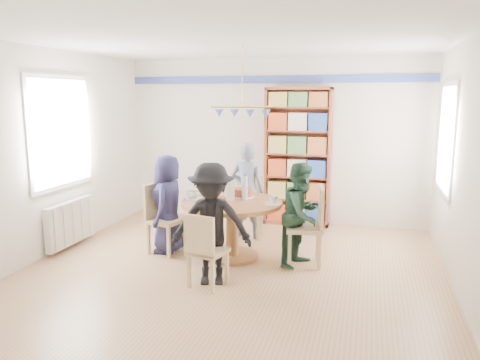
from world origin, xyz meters
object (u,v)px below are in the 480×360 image
(chair_left, at_px, (161,215))
(chair_near, at_px, (204,248))
(person_near, at_px, (211,224))
(chair_far, at_px, (249,204))
(chair_right, at_px, (311,222))
(person_far, at_px, (247,190))
(radiator, at_px, (71,222))
(bookshelf, at_px, (298,158))
(person_right, at_px, (302,214))
(person_left, at_px, (168,204))
(dining_table, at_px, (232,216))

(chair_left, xyz_separation_m, chair_near, (0.98, -1.00, -0.05))
(person_near, bearing_deg, chair_far, 77.09)
(chair_right, bearing_deg, person_near, -138.41)
(chair_right, distance_m, person_far, 1.41)
(radiator, distance_m, person_near, 2.43)
(bookshelf, bearing_deg, person_near, -101.16)
(chair_far, height_order, bookshelf, bookshelf)
(radiator, bearing_deg, chair_right, 3.36)
(radiator, height_order, person_right, person_right)
(person_right, bearing_deg, bookshelf, 31.32)
(chair_right, xyz_separation_m, chair_near, (-1.02, -1.05, -0.08))
(chair_far, bearing_deg, person_near, -88.54)
(chair_near, height_order, person_left, person_left)
(dining_table, xyz_separation_m, chair_near, (-0.00, -1.04, -0.09))
(person_right, bearing_deg, dining_table, 109.12)
(chair_near, distance_m, person_near, 0.28)
(radiator, bearing_deg, chair_near, -20.57)
(dining_table, height_order, chair_near, chair_near)
(chair_far, distance_m, person_right, 1.40)
(person_right, bearing_deg, person_left, 109.97)
(chair_left, xyz_separation_m, person_right, (1.89, 0.01, 0.13))
(person_left, height_order, person_near, person_near)
(dining_table, xyz_separation_m, chair_far, (-0.02, 1.01, -0.06))
(bookshelf, bearing_deg, chair_far, -124.75)
(person_far, bearing_deg, chair_far, -93.52)
(chair_left, distance_m, chair_near, 1.40)
(chair_far, bearing_deg, bookshelf, 55.25)
(person_far, bearing_deg, chair_right, 142.14)
(person_near, relative_size, bookshelf, 0.62)
(radiator, xyz_separation_m, chair_far, (2.26, 1.19, 0.14))
(chair_right, xyz_separation_m, person_far, (-1.06, 0.92, 0.16))
(person_left, bearing_deg, chair_near, 33.67)
(chair_far, bearing_deg, chair_right, -43.70)
(chair_near, relative_size, person_near, 0.61)
(dining_table, relative_size, person_near, 0.95)
(radiator, relative_size, chair_right, 1.00)
(dining_table, bearing_deg, chair_left, -177.77)
(chair_right, relative_size, bookshelf, 0.45)
(chair_left, bearing_deg, radiator, -173.49)
(radiator, bearing_deg, dining_table, 4.68)
(radiator, bearing_deg, person_left, 7.76)
(person_far, xyz_separation_m, bookshelf, (0.60, 0.93, 0.38))
(chair_right, distance_m, chair_far, 1.45)
(radiator, height_order, chair_right, chair_right)
(radiator, distance_m, dining_table, 2.30)
(dining_table, xyz_separation_m, bookshelf, (0.56, 1.85, 0.54))
(person_left, height_order, person_right, person_left)
(person_right, height_order, bookshelf, bookshelf)
(chair_right, xyz_separation_m, person_left, (-1.92, -0.01, 0.11))
(person_far, bearing_deg, chair_left, 48.45)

